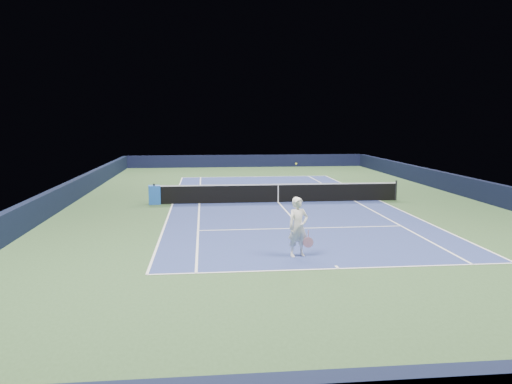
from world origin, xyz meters
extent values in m
plane|color=#304E2A|center=(0.00, 0.00, 0.00)|extent=(40.00, 40.00, 0.00)
cube|color=black|center=(0.00, 19.82, 0.55)|extent=(22.00, 0.35, 1.10)
cube|color=black|center=(10.82, 0.00, 0.55)|extent=(0.35, 40.00, 1.10)
cube|color=black|center=(-10.82, 0.00, 0.55)|extent=(0.35, 40.00, 1.10)
cube|color=navy|center=(0.00, 0.00, 0.00)|extent=(10.97, 23.77, 0.01)
cube|color=white|center=(0.00, 11.88, 0.01)|extent=(10.97, 0.08, 0.00)
cube|color=white|center=(0.00, -11.88, 0.01)|extent=(10.97, 0.08, 0.00)
cube|color=white|center=(5.49, 0.00, 0.01)|extent=(0.08, 23.77, 0.00)
cube|color=white|center=(-5.49, 0.00, 0.01)|extent=(0.08, 23.77, 0.00)
cube|color=white|center=(4.12, 0.00, 0.01)|extent=(0.08, 23.77, 0.00)
cube|color=white|center=(-4.12, 0.00, 0.01)|extent=(0.08, 23.77, 0.00)
cube|color=white|center=(0.00, 6.40, 0.01)|extent=(8.23, 0.08, 0.00)
cube|color=white|center=(0.00, -6.40, 0.01)|extent=(8.23, 0.08, 0.00)
cube|color=white|center=(0.00, 0.00, 0.01)|extent=(0.08, 12.80, 0.00)
cube|color=white|center=(0.00, 11.73, 0.01)|extent=(0.08, 0.30, 0.00)
cube|color=white|center=(0.00, -11.73, 0.01)|extent=(0.08, 0.30, 0.00)
cylinder|color=black|center=(-6.40, 0.00, 0.54)|extent=(0.10, 0.10, 1.07)
cylinder|color=black|center=(6.40, 0.00, 0.54)|extent=(0.10, 0.10, 1.07)
cube|color=black|center=(0.00, 0.00, 0.46)|extent=(12.80, 0.03, 0.91)
cube|color=white|center=(0.00, 0.00, 0.94)|extent=(12.80, 0.04, 0.06)
cube|color=white|center=(0.00, 0.00, 0.46)|extent=(0.05, 0.04, 0.91)
cube|color=#1D53B3|center=(-6.40, 0.10, 0.48)|extent=(0.65, 0.60, 0.96)
cube|color=silver|center=(-6.11, 0.10, 0.45)|extent=(0.02, 0.43, 0.43)
imported|color=white|center=(-0.93, -10.44, 0.95)|extent=(0.80, 0.65, 1.89)
cylinder|color=pink|center=(-0.61, -10.49, 0.70)|extent=(0.03, 0.03, 0.31)
cylinder|color=black|center=(-0.61, -10.49, 0.46)|extent=(0.31, 0.02, 0.31)
cylinder|color=#CF869B|center=(-0.61, -10.49, 0.46)|extent=(0.34, 0.03, 0.34)
sphere|color=#CCDA2E|center=(-0.83, -9.44, 2.86)|extent=(0.07, 0.07, 0.07)
camera|label=1|loc=(-3.84, -25.58, 4.30)|focal=35.00mm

